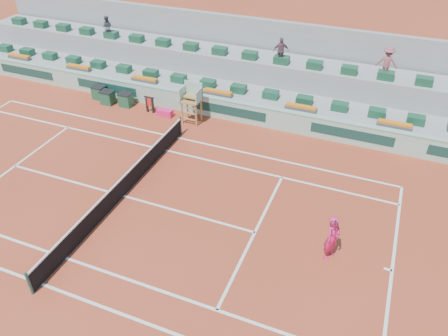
% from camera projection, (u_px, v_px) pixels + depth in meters
% --- Properties ---
extents(ground, '(90.00, 90.00, 0.00)m').
position_uv_depth(ground, '(124.00, 196.00, 20.13)').
color(ground, maroon).
rests_on(ground, ground).
extents(seating_tier_lower, '(36.00, 4.00, 1.20)m').
position_uv_depth(seating_tier_lower, '(214.00, 90.00, 27.83)').
color(seating_tier_lower, '#979795').
rests_on(seating_tier_lower, ground).
extents(seating_tier_upper, '(36.00, 2.40, 2.60)m').
position_uv_depth(seating_tier_upper, '(223.00, 70.00, 28.62)').
color(seating_tier_upper, '#979795').
rests_on(seating_tier_upper, ground).
extents(stadium_back_wall, '(36.00, 0.40, 4.40)m').
position_uv_depth(stadium_back_wall, '(232.00, 48.00, 29.29)').
color(stadium_back_wall, '#979795').
rests_on(stadium_back_wall, ground).
extents(player_bag, '(0.95, 0.42, 0.42)m').
position_uv_depth(player_bag, '(165.00, 113.00, 26.16)').
color(player_bag, '#ED1E68').
rests_on(player_bag, ground).
extents(spectator_left, '(0.88, 0.78, 1.49)m').
position_uv_depth(spectator_left, '(107.00, 27.00, 29.37)').
color(spectator_left, '#51505E').
rests_on(spectator_left, seating_tier_upper).
extents(spectator_mid, '(1.00, 0.72, 1.58)m').
position_uv_depth(spectator_mid, '(281.00, 51.00, 25.70)').
color(spectator_mid, '#6B4756').
rests_on(spectator_mid, seating_tier_upper).
extents(spectator_right, '(1.16, 0.69, 1.77)m').
position_uv_depth(spectator_right, '(387.00, 62.00, 24.08)').
color(spectator_right, '#92494F').
rests_on(spectator_right, seating_tier_upper).
extents(court_lines, '(23.89, 11.09, 0.01)m').
position_uv_depth(court_lines, '(124.00, 196.00, 20.13)').
color(court_lines, silver).
rests_on(court_lines, ground).
extents(tennis_net, '(0.10, 11.97, 1.10)m').
position_uv_depth(tennis_net, '(122.00, 187.00, 19.83)').
color(tennis_net, black).
rests_on(tennis_net, ground).
extents(advertising_hoarding, '(36.00, 0.34, 1.26)m').
position_uv_depth(advertising_hoarding, '(200.00, 104.00, 26.14)').
color(advertising_hoarding, '#98C0A9').
rests_on(advertising_hoarding, ground).
extents(umpire_chair, '(1.10, 0.90, 2.40)m').
position_uv_depth(umpire_chair, '(192.00, 97.00, 24.87)').
color(umpire_chair, olive).
rests_on(umpire_chair, ground).
extents(seat_row_lower, '(32.90, 0.60, 0.44)m').
position_uv_depth(seat_row_lower, '(208.00, 83.00, 26.67)').
color(seat_row_lower, '#17462D').
rests_on(seat_row_lower, seating_tier_lower).
extents(seat_row_upper, '(32.90, 0.60, 0.44)m').
position_uv_depth(seat_row_upper, '(220.00, 51.00, 27.28)').
color(seat_row_upper, '#17462D').
rests_on(seat_row_upper, seating_tier_upper).
extents(flower_planters, '(26.80, 0.36, 0.28)m').
position_uv_depth(flower_planters, '(180.00, 86.00, 26.57)').
color(flower_planters, '#474747').
rests_on(flower_planters, seating_tier_lower).
extents(drink_cooler_a, '(0.80, 0.69, 0.84)m').
position_uv_depth(drink_cooler_a, '(126.00, 100.00, 27.09)').
color(drink_cooler_a, '#18492F').
rests_on(drink_cooler_a, ground).
extents(drink_cooler_b, '(0.82, 0.71, 0.84)m').
position_uv_depth(drink_cooler_b, '(108.00, 97.00, 27.34)').
color(drink_cooler_b, '#18492F').
rests_on(drink_cooler_b, ground).
extents(drink_cooler_c, '(0.80, 0.69, 0.84)m').
position_uv_depth(drink_cooler_c, '(99.00, 92.00, 27.90)').
color(drink_cooler_c, '#18492F').
rests_on(drink_cooler_c, ground).
extents(towel_rack, '(0.65, 0.11, 1.03)m').
position_uv_depth(towel_rack, '(150.00, 103.00, 26.30)').
color(towel_rack, black).
rests_on(towel_rack, ground).
extents(tennis_player, '(0.72, 0.99, 2.28)m').
position_uv_depth(tennis_player, '(332.00, 238.00, 16.55)').
color(tennis_player, '#ED1E68').
rests_on(tennis_player, ground).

